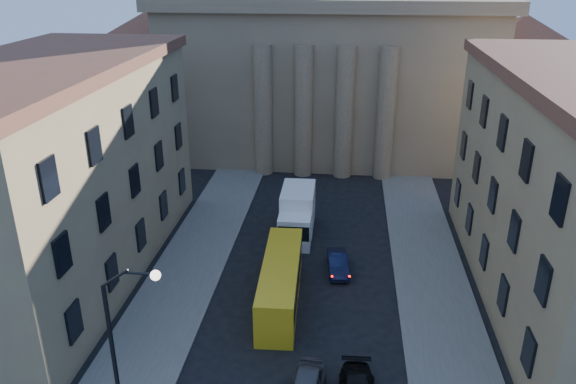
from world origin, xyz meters
TOP-DOWN VIEW (x-y plane):
  - sidewalk_left at (-8.50, 18.00)m, footprint 5.00×60.00m
  - sidewalk_right at (8.50, 18.00)m, footprint 5.00×60.00m
  - church at (0.00, 55.47)m, footprint 68.02×28.76m
  - building_left at (-17.00, 22.00)m, footprint 11.60×26.60m
  - street_lamp at (-6.97, 8.00)m, footprint 2.62×0.44m
  - car_right_distant at (2.06, 23.72)m, footprint 1.76×3.97m
  - city_bus at (-1.50, 19.57)m, footprint 2.64×10.00m
  - box_truck at (-1.35, 29.27)m, footprint 2.62×6.47m

SIDE VIEW (x-z plane):
  - sidewalk_left at x=-8.50m, z-range 0.00..0.15m
  - sidewalk_right at x=8.50m, z-range 0.00..0.15m
  - car_right_distant at x=2.06m, z-range 0.00..1.27m
  - city_bus at x=-1.50m, z-range 0.10..2.90m
  - box_truck at x=-1.35m, z-range -0.09..3.44m
  - street_lamp at x=-6.97m, z-range 0.87..9.70m
  - building_left at x=-17.00m, z-range 0.07..14.77m
  - church at x=0.00m, z-range -6.42..30.18m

